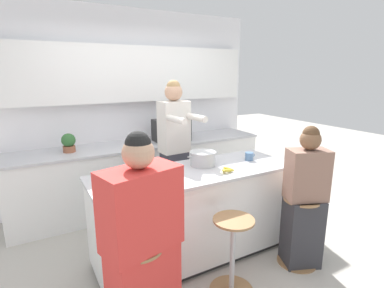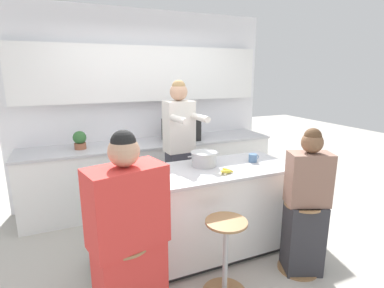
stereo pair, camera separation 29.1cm
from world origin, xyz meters
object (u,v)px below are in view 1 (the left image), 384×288
Objects in this scene: person_seated_near at (304,203)px; microwave at (171,130)px; person_cooking at (175,155)px; fruit_bowl at (128,182)px; bar_stool_center at (233,255)px; banana_bunch at (227,170)px; coffee_cup_near at (249,156)px; person_wrapped_blanket at (142,244)px; kitchen_island at (196,213)px; bar_stool_leftmost at (140,288)px; potted_plant at (69,142)px; bar_stool_rightmost at (299,230)px; cooking_pot at (203,158)px.

person_seated_near is 2.87× the size of microwave.
fruit_bowl is (-0.79, -0.71, 0.05)m from person_cooking.
bar_stool_center is 0.77m from banana_bunch.
banana_bunch is (-0.45, -0.21, -0.02)m from coffee_cup_near.
kitchen_island is at bearing 24.86° from person_wrapped_blanket.
bar_stool_center is at bearing -158.46° from person_seated_near.
bar_stool_center is (0.81, -0.00, 0.00)m from bar_stool_leftmost.
bar_stool_leftmost is 0.82m from fruit_bowl.
person_seated_near is 1.66m from fruit_bowl.
potted_plant is at bearing 99.80° from fruit_bowl.
coffee_cup_near reaches higher than bar_stool_center.
person_cooking reaches higher than potted_plant.
banana_bunch reaches higher than kitchen_island.
coffee_cup_near is 0.77× the size of banana_bunch.
banana_bunch is at bearing -96.08° from microwave.
bar_stool_center is 2.96× the size of potted_plant.
person_wrapped_blanket reaches higher than kitchen_island.
microwave is at bearing 78.66° from bar_stool_center.
person_wrapped_blanket reaches higher than bar_stool_rightmost.
person_wrapped_blanket is at bearing -98.98° from fruit_bowl.
person_cooking reaches higher than person_wrapped_blanket.
bar_stool_center is 1.07m from fruit_bowl.
kitchen_island is 1.36× the size of person_wrapped_blanket.
microwave is (0.25, 1.27, 0.06)m from cooking_pot.
microwave reaches higher than fruit_bowl.
bar_stool_rightmost is at bearing -13.14° from person_wrapped_blanket.
cooking_pot is 0.55m from coffee_cup_near.
banana_bunch is (-0.59, 0.44, 0.30)m from person_seated_near.
bar_stool_center is at bearing -101.42° from cooking_pot.
cooking_pot is at bearing -101.30° from microwave.
person_seated_near is at bearing -20.20° from fruit_bowl.
fruit_bowl is 1.44× the size of coffee_cup_near.
person_cooking is at bearing 41.61° from person_wrapped_blanket.
kitchen_island is 0.85m from fruit_bowl.
potted_plant is at bearing 129.94° from cooking_pot.
cooking_pot is at bearing -50.06° from potted_plant.
person_cooking reaches higher than bar_stool_center.
cooking_pot is (-0.68, 0.74, 0.35)m from person_seated_near.
fruit_bowl is at bearing 78.38° from bar_stool_leftmost.
kitchen_island is 2.98× the size of bar_stool_leftmost.
person_seated_near reaches higher than bar_stool_leftmost.
bar_stool_center is at bearing -179.54° from bar_stool_rightmost.
bar_stool_center is 0.81m from bar_stool_rightmost.
banana_bunch is at bearing -7.25° from fruit_bowl.
bar_stool_rightmost is 1.17m from cooking_pot.
microwave reaches higher than kitchen_island.
banana_bunch is (-0.58, 0.43, 0.59)m from bar_stool_rightmost.
person_wrapped_blanket is at bearing -179.19° from bar_stool_center.
kitchen_island is 0.56m from cooking_pot.
fruit_bowl is 1.39m from coffee_cup_near.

